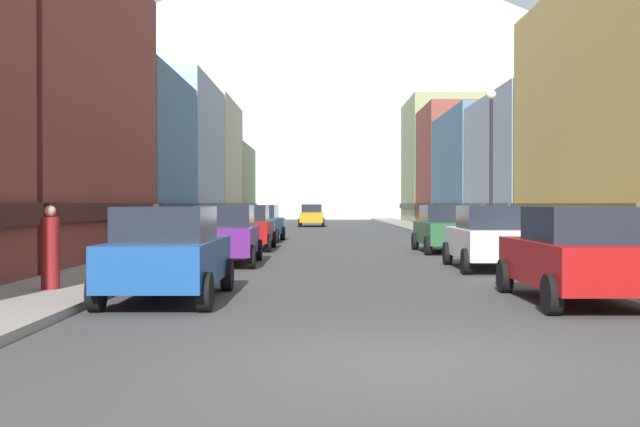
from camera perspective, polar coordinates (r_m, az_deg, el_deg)
ground_plane at (r=9.40m, az=5.76°, el=-10.55°), size 400.00×400.00×0.00m
sidewalk_left at (r=44.53m, az=-6.86°, el=-1.55°), size 2.50×100.00×0.15m
sidewalk_right at (r=44.79m, az=9.23°, el=-1.54°), size 2.50×100.00×0.15m
storefront_left_2 at (r=38.72m, az=-16.36°, el=3.57°), size 8.92×10.26×7.85m
storefront_left_3 at (r=49.78m, az=-12.40°, el=3.77°), size 8.49×12.14×9.32m
storefront_left_4 at (r=62.24m, az=-10.47°, el=3.32°), size 9.74×12.42×9.68m
storefront_left_5 at (r=75.02m, az=-7.74°, el=1.97°), size 7.34×13.02×7.23m
storefront_right_2 at (r=42.19m, az=15.77°, el=3.01°), size 6.34×11.55×7.36m
storefront_right_3 at (r=54.91m, az=13.62°, el=2.79°), size 9.26×12.93×7.97m
storefront_right_4 at (r=66.14m, az=10.46°, el=3.20°), size 7.41×9.94×9.75m
storefront_right_5 at (r=77.52m, az=8.92°, el=3.58°), size 7.44×12.13×11.81m
car_left_0 at (r=15.26m, az=-10.85°, el=-2.81°), size 2.07×4.41×1.78m
car_left_1 at (r=24.08m, az=-6.85°, el=-1.51°), size 2.13×4.43×1.78m
car_left_2 at (r=31.48m, az=-5.23°, el=-0.99°), size 2.07×4.40×1.78m
car_left_3 at (r=38.24m, az=-4.31°, el=-0.69°), size 2.24×4.48×1.78m
car_right_0 at (r=15.35m, az=17.96°, el=-2.81°), size 2.06×4.40×1.78m
car_right_1 at (r=22.54m, az=12.11°, el=-1.68°), size 2.11×4.42×1.78m
car_right_2 at (r=30.24m, az=9.00°, el=-1.06°), size 2.14×4.44×1.78m
car_driving_0 at (r=63.65m, az=-0.60°, el=-0.12°), size 2.06×4.40×1.78m
potted_plant_1 at (r=21.75m, az=21.41°, el=-2.68°), size 0.46×0.46×0.84m
pedestrian_0 at (r=35.65m, az=11.62°, el=-0.74°), size 0.36×0.36×1.70m
pedestrian_1 at (r=16.51m, az=-18.82°, el=-2.54°), size 0.36×0.36×1.65m
pedestrian_2 at (r=26.21m, az=-11.72°, el=-1.28°), size 0.36×0.36×1.69m
streetlamp_right at (r=29.81m, az=12.20°, el=4.84°), size 0.36×0.36×5.86m
mountain_backdrop at (r=272.98m, az=0.76°, el=10.27°), size 355.16×355.16×94.22m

